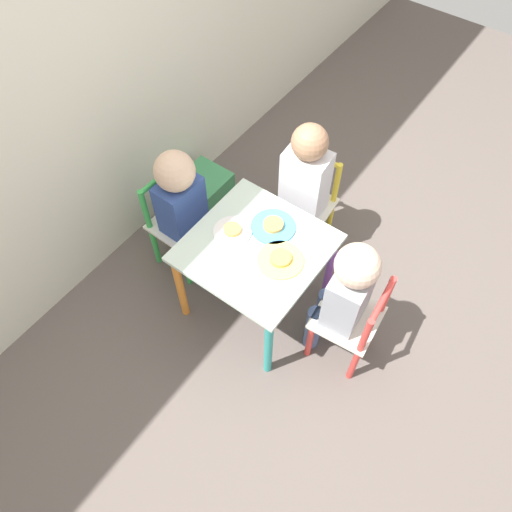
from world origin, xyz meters
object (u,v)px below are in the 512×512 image
Objects in this scene: chair_green at (179,224)px; plate_right at (273,226)px; chair_red at (351,322)px; plate_front at (281,260)px; child_right at (303,184)px; storage_bin at (200,194)px; kids_table at (256,257)px; plate_back at (232,231)px; child_front at (345,293)px; child_back at (183,204)px; chair_yellow at (306,206)px.

plate_right is (0.11, -0.47, 0.22)m from chair_green.
plate_right is (0.08, 0.47, 0.22)m from chair_red.
chair_red is 0.41m from plate_front.
plate_right is 1.00× the size of plate_front.
storage_bin is (-0.09, 0.59, -0.38)m from child_right.
chair_green is (0.01, 0.47, -0.13)m from kids_table.
chair_green is at bearing 89.19° from plate_front.
storage_bin is at bearing 57.21° from plate_back.
child_front is at bearing -101.92° from plate_right.
child_back reaches higher than plate_right.
child_front is (-0.43, -0.44, 0.19)m from chair_yellow.
chair_red is at bearing 90.00° from child_front.
storage_bin is at bearing -176.10° from child_right.
chair_green is 1.59× the size of storage_bin.
plate_front is (-0.00, -0.12, 0.08)m from kids_table.
child_right is (-0.06, -0.00, 0.21)m from chair_yellow.
child_right reaches higher than child_back.
plate_front is at bearing -90.00° from plate_back.
child_back is at bearing 88.97° from kids_table.
plate_front is (-0.47, -0.16, 0.22)m from chair_yellow.
chair_yellow is 0.66m from chair_red.
chair_yellow is 0.67× the size of child_right.
plate_front is at bearing -87.73° from child_front.
chair_red is 1.00× the size of chair_green.
child_right is 0.44m from plate_front.
chair_yellow is at bearing -37.82° from child_back.
chair_green is 0.38m from storage_bin.
child_front is at bearing -87.07° from chair_green.
chair_red is 0.65m from child_right.
plate_front is at bearing -90.00° from kids_table.
child_right reaches higher than kids_table.
kids_table is at bearing -90.00° from chair_yellow.
chair_yellow is at bearing 90.00° from child_right.
kids_table is 0.75× the size of child_back.
child_front is (-0.37, -0.44, -0.02)m from child_right.
plate_right is at bearing -88.36° from chair_yellow.
plate_front is at bearing -88.13° from chair_red.
plate_front is (-0.04, 0.34, 0.22)m from chair_red.
chair_red reaches higher than plate_right.
chair_red is (-0.42, -0.50, 0.00)m from chair_yellow.
child_front reaches higher than kids_table.
chair_red is at bearing -85.83° from plate_back.
chair_red is at bearing -84.74° from kids_table.
child_right is at bearing -12.51° from plate_back.
plate_right is at bearing 0.00° from kids_table.
chair_red is at bearing -86.85° from chair_green.
chair_red is 1.59× the size of storage_bin.
child_back is (-0.46, 0.37, 0.19)m from chair_yellow.
child_front is at bearing -82.47° from plate_front.
chair_green is (-0.46, 0.43, 0.00)m from chair_yellow.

